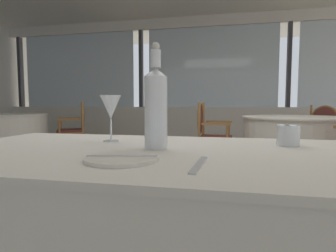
% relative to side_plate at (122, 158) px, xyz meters
% --- Properties ---
extents(ground_plane, '(14.87, 14.87, 0.00)m').
position_rel_side_plate_xyz_m(ground_plane, '(-0.04, 1.63, -0.77)').
color(ground_plane, '#756047').
extents(window_wall_far, '(11.00, 0.14, 2.99)m').
position_rel_side_plate_xyz_m(window_wall_far, '(-0.04, 5.92, 0.42)').
color(window_wall_far, silver).
rests_on(window_wall_far, ground_plane).
extents(side_plate, '(0.20, 0.20, 0.01)m').
position_rel_side_plate_xyz_m(side_plate, '(0.00, 0.00, 0.00)').
color(side_plate, silver).
rests_on(side_plate, foreground_table).
extents(butter_knife, '(0.20, 0.06, 0.00)m').
position_rel_side_plate_xyz_m(butter_knife, '(-0.00, 0.00, 0.01)').
color(butter_knife, silver).
rests_on(butter_knife, foreground_table).
extents(dinner_fork, '(0.03, 0.19, 0.00)m').
position_rel_side_plate_xyz_m(dinner_fork, '(0.21, -0.02, -0.00)').
color(dinner_fork, silver).
rests_on(dinner_fork, foreground_table).
extents(water_bottle, '(0.08, 0.08, 0.36)m').
position_rel_side_plate_xyz_m(water_bottle, '(0.04, 0.22, 0.14)').
color(water_bottle, white).
rests_on(water_bottle, foreground_table).
extents(wine_glass, '(0.09, 0.09, 0.19)m').
position_rel_side_plate_xyz_m(wine_glass, '(-0.18, 0.35, 0.13)').
color(wine_glass, white).
rests_on(wine_glass, foreground_table).
extents(water_tumbler, '(0.08, 0.08, 0.08)m').
position_rel_side_plate_xyz_m(water_tumbler, '(0.51, 0.38, 0.03)').
color(water_tumbler, white).
rests_on(water_tumbler, foreground_table).
extents(background_table_0, '(1.22, 1.22, 0.76)m').
position_rel_side_plate_xyz_m(background_table_0, '(-3.14, 3.05, -0.38)').
color(background_table_0, silver).
rests_on(background_table_0, ground_plane).
extents(dining_chair_0_2, '(0.63, 0.65, 0.95)m').
position_rel_side_plate_xyz_m(dining_chair_0_2, '(-2.24, 3.58, -0.21)').
color(dining_chair_0_2, olive).
rests_on(dining_chair_0_2, ground_plane).
extents(background_table_1, '(1.33, 1.33, 0.76)m').
position_rel_side_plate_xyz_m(background_table_1, '(1.18, 2.99, -0.38)').
color(background_table_1, silver).
rests_on(background_table_1, ground_plane).
extents(dining_chair_1_0, '(0.49, 0.56, 0.94)m').
position_rel_side_plate_xyz_m(dining_chair_1_0, '(0.08, 3.05, -0.22)').
color(dining_chair_1_0, olive).
rests_on(dining_chair_1_0, ground_plane).
extents(dining_chair_1_2, '(0.65, 0.64, 0.90)m').
position_rel_side_plate_xyz_m(dining_chair_1_2, '(1.77, 3.90, -0.23)').
color(dining_chair_1_2, olive).
rests_on(dining_chair_1_2, ground_plane).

